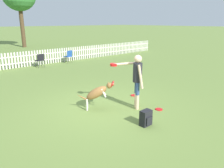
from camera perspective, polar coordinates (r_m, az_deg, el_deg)
ground_plane at (r=7.02m, az=-2.43°, el=-6.19°), size 240.00×240.00×0.00m
handler_person at (r=6.71m, az=6.31°, el=2.25°), size 0.72×1.05×1.70m
leaping_dog at (r=6.75m, az=-3.78°, el=-2.22°), size 1.02×0.84×0.91m
frisbee_near_handler at (r=7.02m, az=12.16°, el=-6.47°), size 0.22×0.22×0.02m
frisbee_near_dog at (r=8.16m, az=5.69°, el=-2.96°), size 0.22×0.22×0.02m
backpack_on_grass at (r=5.87m, az=8.87°, el=-8.80°), size 0.31×0.24×0.42m
picket_fence at (r=13.99m, az=-24.34°, el=5.64°), size 24.50×0.04×0.93m
folding_chair_blue_left at (r=14.75m, az=-11.27°, el=7.33°), size 0.51×0.52×0.83m
folding_chair_green_right at (r=13.68m, az=-18.28°, el=6.14°), size 0.43×0.45×0.82m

